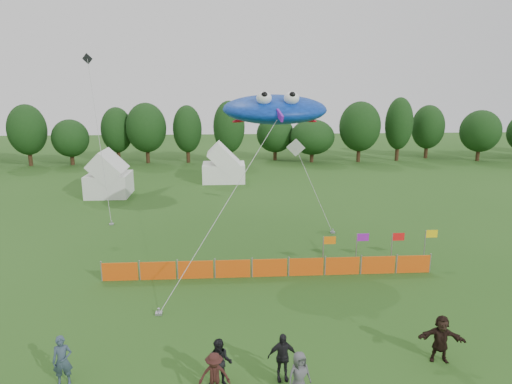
{
  "coord_description": "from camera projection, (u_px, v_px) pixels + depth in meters",
  "views": [
    {
      "loc": [
        -1.39,
        -15.09,
        10.23
      ],
      "look_at": [
        0.0,
        6.0,
        5.2
      ],
      "focal_mm": 32.0,
      "sensor_mm": 36.0,
      "label": 1
    }
  ],
  "objects": [
    {
      "name": "small_kite_white",
      "position": [
        303.0,
        165.0,
        34.19
      ],
      "size": [
        2.94,
        4.59,
        6.19
      ],
      "color": "silver",
      "rests_on": "ground"
    },
    {
      "name": "stingray_kite",
      "position": [
        275.0,
        109.0,
        27.61
      ],
      "size": [
        9.63,
        16.78,
        9.88
      ],
      "color": "#0D3EC1",
      "rests_on": "ground"
    },
    {
      "name": "tent_right",
      "position": [
        224.0,
        167.0,
        48.6
      ],
      "size": [
        4.52,
        3.62,
        3.19
      ],
      "color": "white",
      "rests_on": "ground"
    },
    {
      "name": "ground",
      "position": [
        266.0,
        364.0,
        17.1
      ],
      "size": [
        160.0,
        160.0,
        0.0
      ],
      "primitive_type": "plane",
      "color": "#234C16",
      "rests_on": "ground"
    },
    {
      "name": "small_kite_dark",
      "position": [
        97.0,
        126.0,
        34.67
      ],
      "size": [
        2.58,
        4.59,
        12.54
      ],
      "color": "black",
      "rests_on": "ground"
    },
    {
      "name": "tent_left",
      "position": [
        109.0,
        177.0,
        42.43
      ],
      "size": [
        3.87,
        3.87,
        3.42
      ],
      "color": "white",
      "rests_on": "ground"
    },
    {
      "name": "spectator_d",
      "position": [
        282.0,
        357.0,
        16.0
      ],
      "size": [
        1.07,
        0.5,
        1.78
      ],
      "primitive_type": "imported",
      "rotation": [
        0.0,
        0.0,
        0.07
      ],
      "color": "black",
      "rests_on": "ground"
    },
    {
      "name": "spectator_b",
      "position": [
        220.0,
        363.0,
        15.64
      ],
      "size": [
        0.93,
        0.76,
        1.76
      ],
      "primitive_type": "imported",
      "rotation": [
        0.0,
        0.0,
        -0.12
      ],
      "color": "black",
      "rests_on": "ground"
    },
    {
      "name": "spectator_e",
      "position": [
        299.0,
        375.0,
        15.06
      ],
      "size": [
        0.95,
        0.77,
        1.67
      ],
      "primitive_type": "imported",
      "rotation": [
        0.0,
        0.0,
        0.34
      ],
      "color": "#4E4E53",
      "rests_on": "ground"
    },
    {
      "name": "spectator_f",
      "position": [
        441.0,
        339.0,
        17.09
      ],
      "size": [
        1.79,
        0.92,
        1.84
      ],
      "primitive_type": "imported",
      "rotation": [
        0.0,
        0.0,
        -0.23
      ],
      "color": "black",
      "rests_on": "ground"
    },
    {
      "name": "spectator_a",
      "position": [
        62.0,
        361.0,
        15.74
      ],
      "size": [
        0.73,
        0.55,
        1.83
      ],
      "primitive_type": "imported",
      "rotation": [
        0.0,
        0.0,
        0.17
      ],
      "color": "#304050",
      "rests_on": "ground"
    },
    {
      "name": "flag_row",
      "position": [
        378.0,
        244.0,
        26.07
      ],
      "size": [
        6.73,
        0.38,
        2.04
      ],
      "color": "gray",
      "rests_on": "ground"
    },
    {
      "name": "spectator_c",
      "position": [
        214.0,
        376.0,
        15.08
      ],
      "size": [
        1.06,
        0.62,
        1.63
      ],
      "primitive_type": "imported",
      "rotation": [
        0.0,
        0.0,
        -0.01
      ],
      "color": "#331714",
      "rests_on": "ground"
    },
    {
      "name": "barrier_fence",
      "position": [
        270.0,
        268.0,
        24.72
      ],
      "size": [
        17.9,
        0.06,
        1.0
      ],
      "color": "#E04E0C",
      "rests_on": "ground"
    },
    {
      "name": "treeline",
      "position": [
        249.0,
        131.0,
        59.85
      ],
      "size": [
        104.57,
        8.78,
        8.36
      ],
      "color": "#382314",
      "rests_on": "ground"
    }
  ]
}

